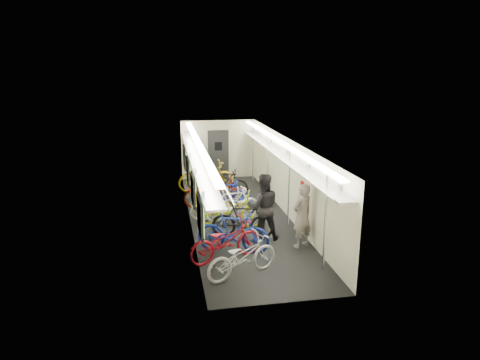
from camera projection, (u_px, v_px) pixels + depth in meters
name	position (u px, v px, depth m)	size (l,w,h in m)	color
train_car_shell	(224.00, 160.00, 13.32)	(10.00, 10.00, 10.00)	black
bicycle_0	(242.00, 256.00, 9.33)	(0.62, 1.77, 0.93)	silver
bicycle_1	(233.00, 231.00, 10.53)	(0.52, 1.83, 1.10)	navy
bicycle_2	(225.00, 241.00, 10.10)	(0.66, 1.89, 0.99)	maroon
bicycle_3	(243.00, 220.00, 11.45)	(0.48, 1.70, 1.02)	black
bicycle_4	(230.00, 209.00, 12.28)	(0.69, 1.98, 1.04)	#BBC112
bicycle_5	(232.00, 204.00, 12.74)	(0.49, 1.74, 1.05)	white
bicycle_6	(222.00, 205.00, 12.72)	(0.65, 1.87, 0.98)	silver
bicycle_7	(225.00, 195.00, 13.68)	(0.49, 1.72, 1.03)	navy
bicycle_8	(215.00, 192.00, 13.91)	(0.71, 2.03, 1.07)	maroon
bicycle_9	(224.00, 183.00, 15.09)	(0.49, 1.74, 1.04)	black
bicycle_10	(206.00, 176.00, 15.84)	(0.74, 2.11, 1.11)	gold
passenger_near	(302.00, 216.00, 10.81)	(0.61, 0.40, 1.67)	gray
passenger_mid	(263.00, 207.00, 11.28)	(0.87, 0.68, 1.80)	black
backpack	(305.00, 188.00, 11.64)	(0.26, 0.14, 0.38)	#A41810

